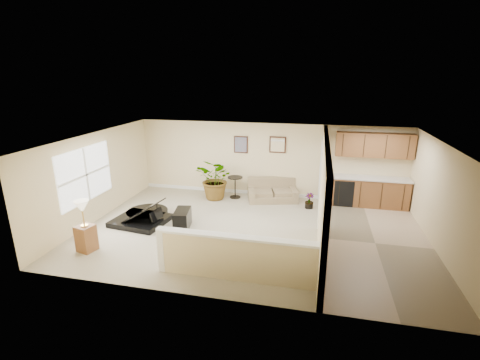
% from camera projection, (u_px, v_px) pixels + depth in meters
% --- Properties ---
extents(floor, '(9.00, 9.00, 0.00)m').
position_uv_depth(floor, '(251.00, 231.00, 9.32)').
color(floor, '#B8B08F').
rests_on(floor, ground).
extents(back_wall, '(9.00, 0.04, 2.50)m').
position_uv_depth(back_wall, '(268.00, 160.00, 11.76)').
color(back_wall, beige).
rests_on(back_wall, floor).
extents(front_wall, '(9.00, 0.04, 2.50)m').
position_uv_depth(front_wall, '(220.00, 239.00, 6.16)').
color(front_wall, beige).
rests_on(front_wall, floor).
extents(left_wall, '(0.04, 6.00, 2.50)m').
position_uv_depth(left_wall, '(97.00, 176.00, 9.90)').
color(left_wall, beige).
rests_on(left_wall, floor).
extents(right_wall, '(0.04, 6.00, 2.50)m').
position_uv_depth(right_wall, '(443.00, 201.00, 8.02)').
color(right_wall, beige).
rests_on(right_wall, floor).
extents(ceiling, '(9.00, 6.00, 0.04)m').
position_uv_depth(ceiling, '(252.00, 139.00, 8.59)').
color(ceiling, silver).
rests_on(ceiling, back_wall).
extents(kitchen_vinyl, '(2.70, 6.00, 0.01)m').
position_uv_depth(kitchen_vinyl, '(375.00, 243.00, 8.67)').
color(kitchen_vinyl, tan).
rests_on(kitchen_vinyl, floor).
extents(interior_partition, '(0.18, 5.99, 2.50)m').
position_uv_depth(interior_partition, '(323.00, 190.00, 8.83)').
color(interior_partition, beige).
rests_on(interior_partition, floor).
extents(pony_half_wall, '(3.42, 0.22, 1.00)m').
position_uv_depth(pony_half_wall, '(234.00, 257.00, 7.01)').
color(pony_half_wall, beige).
rests_on(pony_half_wall, floor).
extents(left_window, '(0.05, 2.15, 1.45)m').
position_uv_depth(left_window, '(85.00, 175.00, 9.37)').
color(left_window, white).
rests_on(left_window, left_wall).
extents(wall_art_left, '(0.48, 0.04, 0.58)m').
position_uv_depth(wall_art_left, '(241.00, 145.00, 11.78)').
color(wall_art_left, '#381E14').
rests_on(wall_art_left, back_wall).
extents(wall_mirror, '(0.55, 0.04, 0.55)m').
position_uv_depth(wall_mirror, '(278.00, 145.00, 11.50)').
color(wall_mirror, '#381E14').
rests_on(wall_mirror, back_wall).
extents(kitchen_cabinets, '(2.36, 0.65, 2.33)m').
position_uv_depth(kitchen_cabinets, '(367.00, 179.00, 10.95)').
color(kitchen_cabinets, brown).
rests_on(kitchen_cabinets, floor).
extents(piano, '(1.79, 1.84, 1.35)m').
position_uv_depth(piano, '(140.00, 203.00, 9.82)').
color(piano, black).
rests_on(piano, floor).
extents(piano_bench, '(0.52, 0.82, 0.51)m').
position_uv_depth(piano_bench, '(182.00, 219.00, 9.48)').
color(piano_bench, black).
rests_on(piano_bench, floor).
extents(loveseat, '(1.82, 1.30, 0.92)m').
position_uv_depth(loveseat, '(273.00, 190.00, 11.59)').
color(loveseat, tan).
rests_on(loveseat, floor).
extents(accent_table, '(0.50, 0.50, 0.73)m').
position_uv_depth(accent_table, '(235.00, 184.00, 11.74)').
color(accent_table, black).
rests_on(accent_table, floor).
extents(palm_plant, '(1.58, 1.49, 1.40)m').
position_uv_depth(palm_plant, '(216.00, 179.00, 11.55)').
color(palm_plant, black).
rests_on(palm_plant, floor).
extents(small_plant, '(0.32, 0.32, 0.49)m').
position_uv_depth(small_plant, '(309.00, 202.00, 10.89)').
color(small_plant, black).
rests_on(small_plant, floor).
extents(lamp_stand, '(0.45, 0.45, 1.27)m').
position_uv_depth(lamp_stand, '(85.00, 230.00, 8.18)').
color(lamp_stand, brown).
rests_on(lamp_stand, floor).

